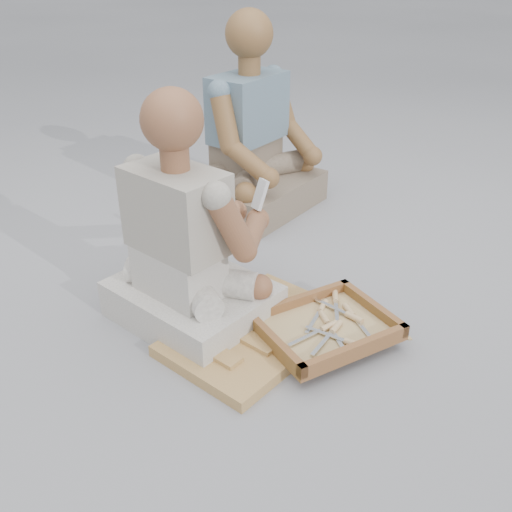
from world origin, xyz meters
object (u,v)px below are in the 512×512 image
carved_panel (257,333)px  tool_tray (325,328)px  companion (254,147)px  craftsman (189,249)px

carved_panel → tool_tray: size_ratio=1.42×
tool_tray → companion: 1.27m
craftsman → carved_panel: bearing=13.2°
carved_panel → craftsman: (-0.15, 0.23, 0.28)m
companion → tool_tray: bearing=48.5°
carved_panel → craftsman: bearing=122.6°
carved_panel → companion: bearing=60.8°
companion → carved_panel: bearing=37.2°
carved_panel → companion: (0.58, 1.04, 0.31)m
craftsman → companion: 1.09m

